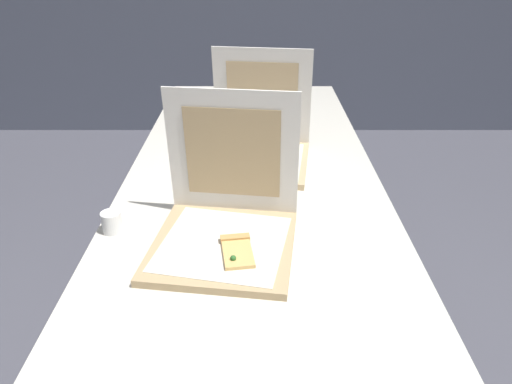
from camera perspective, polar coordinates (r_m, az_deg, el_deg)
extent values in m
cube|color=silver|center=(1.69, -0.71, 0.74)|extent=(0.92, 2.48, 0.03)
cylinder|color=#38383D|center=(2.94, -8.15, 4.83)|extent=(0.04, 0.04, 0.71)
cylinder|color=#38383D|center=(2.93, 7.12, 4.87)|extent=(0.04, 0.04, 0.71)
cube|color=tan|center=(1.33, -4.22, -6.51)|extent=(0.43, 0.43, 0.02)
cube|color=silver|center=(1.32, -4.17, -6.14)|extent=(0.39, 0.39, 0.00)
cube|color=white|center=(1.38, -3.08, 4.71)|extent=(0.39, 0.08, 0.39)
cube|color=tan|center=(1.38, -3.09, 4.62)|extent=(0.28, 0.06, 0.28)
cube|color=#E0B266|center=(1.27, -2.42, -7.35)|extent=(0.10, 0.14, 0.01)
cube|color=tan|center=(1.32, -2.75, -5.60)|extent=(0.08, 0.04, 0.02)
sphere|color=#2D6628|center=(1.23, -2.97, -7.95)|extent=(0.02, 0.02, 0.02)
cube|color=tan|center=(1.82, -0.22, 3.67)|extent=(0.43, 0.43, 0.02)
cube|color=silver|center=(1.81, -0.25, 3.95)|extent=(0.39, 0.39, 0.00)
cube|color=white|center=(1.91, 0.49, 11.40)|extent=(0.39, 0.09, 0.38)
cube|color=tan|center=(1.90, 0.49, 11.36)|extent=(0.28, 0.07, 0.28)
cylinder|color=white|center=(1.77, -0.18, 4.37)|extent=(0.03, 0.03, 0.00)
cylinder|color=white|center=(1.77, 0.12, 3.96)|extent=(0.00, 0.00, 0.03)
cylinder|color=white|center=(1.78, -0.32, 4.06)|extent=(0.01, 0.00, 0.03)
cylinder|color=white|center=(1.76, -0.32, 3.85)|extent=(0.01, 0.00, 0.03)
cylinder|color=white|center=(2.05, -7.24, 7.04)|extent=(0.06, 0.06, 0.06)
cylinder|color=white|center=(1.45, -17.17, -3.52)|extent=(0.06, 0.06, 0.06)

